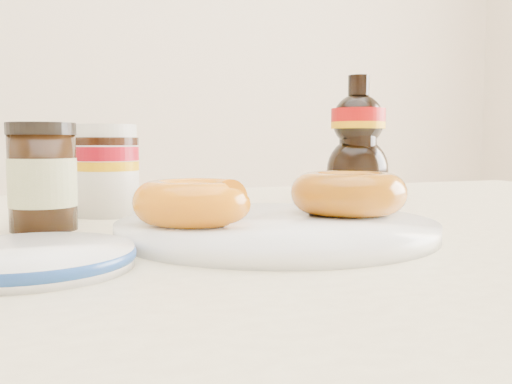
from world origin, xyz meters
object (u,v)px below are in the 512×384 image
object	(u,v)px
donut_bitten	(195,202)
nutella_jar	(106,167)
dining_table	(291,303)
blue_rim_saucer	(29,257)
dark_jar	(43,178)
syrup_bottle	(358,138)
donut_whole	(348,193)
plate	(276,227)

from	to	relation	value
donut_bitten	nutella_jar	distance (m)	0.20
dining_table	donut_bitten	bearing A→B (deg)	-154.14
donut_bitten	blue_rim_saucer	xyz separation A→B (m)	(-0.13, -0.07, -0.02)
dining_table	dark_jar	world-z (taller)	dark_jar
syrup_bottle	dark_jar	xyz separation A→B (m)	(-0.42, -0.14, -0.04)
syrup_bottle	blue_rim_saucer	world-z (taller)	syrup_bottle
donut_bitten	syrup_bottle	world-z (taller)	syrup_bottle
donut_bitten	nutella_jar	bearing A→B (deg)	91.65
dining_table	dark_jar	bearing A→B (deg)	169.38
donut_bitten	nutella_jar	size ratio (longest dim) A/B	1.02
syrup_bottle	donut_bitten	bearing A→B (deg)	-141.71
dining_table	blue_rim_saucer	distance (m)	0.29
dark_jar	syrup_bottle	bearing A→B (deg)	18.07
dining_table	nutella_jar	bearing A→B (deg)	141.60
syrup_bottle	blue_rim_saucer	bearing A→B (deg)	-144.25
dining_table	donut_whole	size ratio (longest dim) A/B	12.45
plate	blue_rim_saucer	world-z (taller)	same
plate	donut_bitten	xyz separation A→B (m)	(-0.07, 0.01, 0.02)
plate	nutella_jar	bearing A→B (deg)	122.29
plate	blue_rim_saucer	distance (m)	0.21
donut_bitten	dark_jar	world-z (taller)	dark_jar
dining_table	blue_rim_saucer	world-z (taller)	blue_rim_saucer
donut_whole	dark_jar	xyz separation A→B (m)	(-0.28, 0.09, 0.02)
plate	donut_whole	bearing A→B (deg)	13.98
dining_table	dark_jar	xyz separation A→B (m)	(-0.24, 0.04, 0.13)
nutella_jar	dark_jar	xyz separation A→B (m)	(-0.07, -0.09, -0.01)
nutella_jar	syrup_bottle	xyz separation A→B (m)	(0.35, 0.05, 0.03)
nutella_jar	dark_jar	world-z (taller)	nutella_jar
donut_whole	blue_rim_saucer	world-z (taller)	donut_whole
plate	blue_rim_saucer	xyz separation A→B (m)	(-0.20, -0.07, 0.00)
dining_table	donut_whole	world-z (taller)	donut_whole
plate	donut_whole	xyz separation A→B (m)	(0.09, 0.02, 0.03)
dining_table	syrup_bottle	bearing A→B (deg)	44.39
dark_jar	blue_rim_saucer	distance (m)	0.18
donut_bitten	syrup_bottle	xyz separation A→B (m)	(0.30, 0.24, 0.06)
plate	dark_jar	size ratio (longest dim) A/B	2.79
donut_whole	syrup_bottle	world-z (taller)	syrup_bottle
blue_rim_saucer	plate	bearing A→B (deg)	17.90
nutella_jar	blue_rim_saucer	size ratio (longest dim) A/B	0.74
donut_whole	dark_jar	size ratio (longest dim) A/B	1.11
donut_bitten	syrup_bottle	distance (m)	0.39
blue_rim_saucer	donut_bitten	bearing A→B (deg)	29.23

